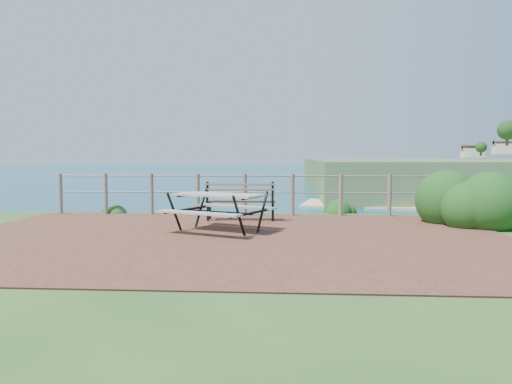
% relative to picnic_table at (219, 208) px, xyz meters
% --- Properties ---
extents(ground, '(10.00, 7.00, 0.12)m').
position_rel_picnic_table_xyz_m(ground, '(0.25, -0.67, -0.46)').
color(ground, brown).
rests_on(ground, ground).
extents(ocean, '(1200.00, 1200.00, 0.00)m').
position_rel_picnic_table_xyz_m(ocean, '(0.25, 199.33, -0.46)').
color(ocean, '#146878').
rests_on(ocean, ground).
extents(safety_railing, '(9.40, 0.10, 1.00)m').
position_rel_picnic_table_xyz_m(safety_railing, '(0.25, 2.68, 0.11)').
color(safety_railing, '#6B5B4C').
rests_on(safety_railing, ground).
extents(picnic_table, '(1.83, 1.36, 0.72)m').
position_rel_picnic_table_xyz_m(picnic_table, '(0.00, 0.00, 0.00)').
color(picnic_table, gray).
rests_on(picnic_table, ground).
extents(park_bench, '(1.55, 0.41, 0.87)m').
position_rel_picnic_table_xyz_m(park_bench, '(0.25, 1.70, 0.12)').
color(park_bench, brown).
rests_on(park_bench, ground).
extents(shrub_right_front, '(1.62, 1.62, 2.29)m').
position_rel_picnic_table_xyz_m(shrub_right_front, '(5.24, 1.37, -0.46)').
color(shrub_right_front, '#144316').
rests_on(shrub_right_front, ground).
extents(shrub_right_edge, '(1.15, 1.15, 1.64)m').
position_rel_picnic_table_xyz_m(shrub_right_edge, '(5.42, 2.69, -0.46)').
color(shrub_right_edge, '#144316').
rests_on(shrub_right_edge, ground).
extents(shrub_lip_west, '(0.66, 0.66, 0.36)m').
position_rel_picnic_table_xyz_m(shrub_lip_west, '(-3.09, 2.95, -0.46)').
color(shrub_lip_west, '#2B501E').
rests_on(shrub_lip_west, ground).
extents(shrub_lip_east, '(0.85, 0.85, 0.62)m').
position_rel_picnic_table_xyz_m(shrub_lip_east, '(2.77, 3.55, -0.46)').
color(shrub_lip_east, '#144316').
rests_on(shrub_lip_east, ground).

